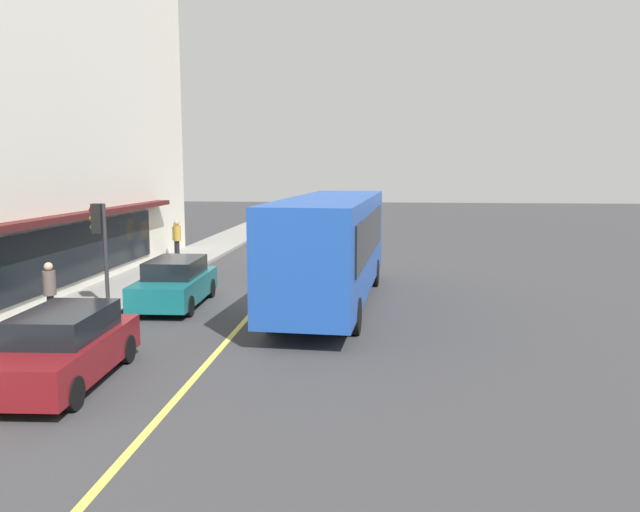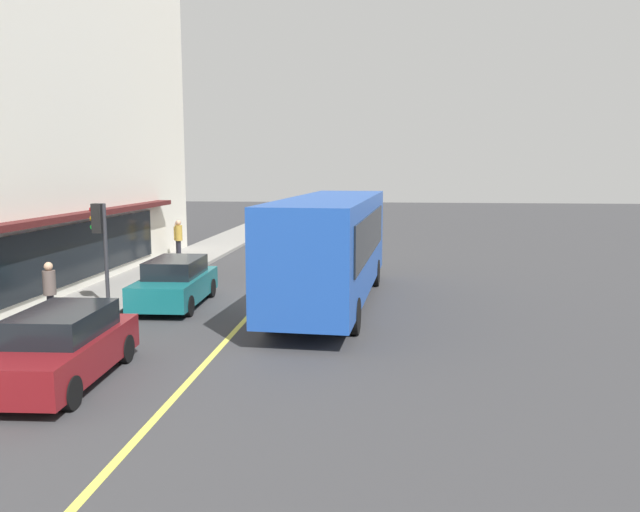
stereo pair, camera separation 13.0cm
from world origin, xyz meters
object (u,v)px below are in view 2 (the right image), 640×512
Objects in this scene: pedestrian_near_storefront at (50,287)px; pedestrian_waiting at (179,236)px; traffic_light at (100,230)px; pedestrian_at_corner at (177,236)px; car_maroon at (61,348)px; car_teal at (175,283)px; bus at (332,244)px.

pedestrian_waiting is (12.27, 0.45, 0.09)m from pedestrian_near_storefront.
pedestrian_at_corner is at bearing 6.54° from traffic_light.
traffic_light reaches higher than pedestrian_at_corner.
pedestrian_waiting is (9.98, 0.89, -1.25)m from traffic_light.
car_maroon is 2.58× the size of pedestrian_at_corner.
car_teal is 9.38m from pedestrian_waiting.
bus reaches higher than traffic_light.
pedestrian_waiting is at bearing 43.48° from bus.
pedestrian_near_storefront is at bearing -177.88° from pedestrian_waiting.
car_teal is 2.51× the size of pedestrian_near_storefront.
bus is 2.58× the size of car_teal.
pedestrian_waiting is at bearing 2.12° from pedestrian_near_storefront.
bus reaches higher than car_maroon.
traffic_light is 6.85m from car_maroon.
pedestrian_near_storefront is (-4.00, 7.39, -0.79)m from bus.
car_maroon is at bearing -179.49° from car_teal.
traffic_light is (-1.71, 6.96, 0.55)m from bus.
car_teal is at bearing 0.51° from car_maroon.
pedestrian_at_corner is (10.87, 1.25, -1.36)m from traffic_light.
pedestrian_waiting is at bearing 10.10° from car_maroon.
traffic_light is at bearing 103.77° from bus.
bus is 2.57× the size of car_maroon.
pedestrian_at_corner is at bearing 22.08° from pedestrian_waiting.
traffic_light is 1.88× the size of pedestrian_at_corner.
pedestrian_at_corner is (17.16, 3.26, 0.43)m from car_maroon.
traffic_light is at bearing -173.46° from pedestrian_at_corner.
pedestrian_at_corner is at bearing 3.54° from pedestrian_near_storefront.
bus is at bearing -138.15° from pedestrian_at_corner.
bus is 5.21m from car_teal.
pedestrian_near_storefront reaches higher than car_maroon.
car_maroon is at bearing -169.90° from pedestrian_waiting.
pedestrian_waiting is (8.28, 7.85, -0.70)m from bus.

